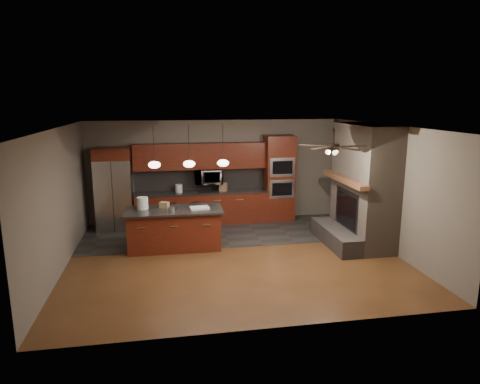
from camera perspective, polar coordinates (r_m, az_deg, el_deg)
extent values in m
plane|color=brown|center=(9.37, -0.66, -8.66)|extent=(7.00, 7.00, 0.00)
cube|color=white|center=(8.77, -0.70, 8.68)|extent=(7.00, 6.00, 0.02)
cube|color=#665B51|center=(11.89, -3.06, 2.81)|extent=(7.00, 0.02, 2.80)
cube|color=#665B51|center=(10.14, 19.24, 0.49)|extent=(0.02, 6.00, 2.80)
cube|color=#665B51|center=(9.09, -23.00, -1.10)|extent=(0.02, 6.00, 2.80)
cube|color=#2C2A28|center=(11.05, -2.20, -5.35)|extent=(7.00, 2.40, 0.01)
cube|color=#6C5C4D|center=(10.30, 16.22, 0.86)|extent=(0.80, 2.00, 2.80)
cube|color=#453D38|center=(10.33, 12.56, -5.79)|extent=(0.50, 2.00, 0.40)
cube|color=#2D2D30|center=(10.26, 14.12, -2.35)|extent=(0.05, 1.20, 0.95)
cube|color=black|center=(10.25, 13.99, -2.36)|extent=(0.02, 1.00, 0.75)
cube|color=brown|center=(10.06, 13.71, 1.61)|extent=(0.22, 2.10, 0.10)
cube|color=maroon|center=(11.75, -5.13, -2.17)|extent=(3.55, 0.60, 0.86)
cube|color=black|center=(11.64, -5.17, -0.03)|extent=(3.59, 0.64, 0.04)
cube|color=black|center=(11.85, -5.32, 1.77)|extent=(3.55, 0.03, 0.60)
cube|color=maroon|center=(11.60, -5.31, 4.79)|extent=(3.55, 0.35, 0.70)
cube|color=maroon|center=(11.96, 5.25, 1.81)|extent=(0.80, 0.60, 2.38)
cube|color=silver|center=(11.72, 5.61, 0.39)|extent=(0.70, 0.03, 0.52)
cube|color=black|center=(11.70, 5.64, 0.37)|extent=(0.55, 0.02, 0.35)
cube|color=silver|center=(11.61, 5.68, 3.29)|extent=(0.70, 0.03, 0.52)
cube|color=black|center=(11.59, 5.70, 3.28)|extent=(0.55, 0.02, 0.35)
imported|color=silver|center=(11.63, -4.25, 2.08)|extent=(0.73, 0.41, 0.50)
cube|color=silver|center=(11.59, -16.41, -0.33)|extent=(0.92, 0.72, 1.84)
cube|color=#2D2D30|center=(11.24, -16.60, -0.73)|extent=(0.02, 0.02, 1.82)
cube|color=silver|center=(11.23, -17.13, -0.48)|extent=(0.03, 0.03, 0.92)
cube|color=silver|center=(11.20, -16.12, -0.45)|extent=(0.03, 0.03, 0.92)
cube|color=maroon|center=(11.41, -16.74, 4.92)|extent=(0.92, 0.72, 0.30)
cube|color=maroon|center=(9.89, -8.75, -4.99)|extent=(2.06, 0.88, 0.88)
cube|color=black|center=(9.76, -8.84, -2.41)|extent=(2.21, 1.03, 0.04)
cylinder|color=white|center=(9.89, -12.86, -1.46)|extent=(0.27, 0.27, 0.27)
cylinder|color=#AFAFB4|center=(9.51, -9.11, -2.37)|extent=(0.18, 0.18, 0.10)
cube|color=silver|center=(9.72, -5.42, -2.13)|extent=(0.45, 0.34, 0.04)
cube|color=#92754B|center=(9.93, -10.06, -1.70)|extent=(0.24, 0.22, 0.13)
cylinder|color=silver|center=(11.58, -8.15, 0.48)|extent=(0.20, 0.20, 0.22)
cube|color=#8E6749|center=(11.63, -2.24, 0.66)|extent=(0.24, 0.22, 0.22)
cylinder|color=black|center=(9.39, -11.46, 6.29)|extent=(0.01, 0.01, 0.78)
ellipsoid|color=white|center=(9.44, -11.34, 3.57)|extent=(0.26, 0.26, 0.16)
cylinder|color=black|center=(9.40, -6.86, 6.45)|extent=(0.01, 0.01, 0.78)
ellipsoid|color=white|center=(9.45, -6.79, 3.74)|extent=(0.26, 0.26, 0.16)
cylinder|color=black|center=(9.47, -2.30, 6.57)|extent=(0.01, 0.01, 0.78)
ellipsoid|color=white|center=(9.53, -2.27, 3.88)|extent=(0.26, 0.26, 0.16)
cylinder|color=black|center=(8.51, 12.36, 7.28)|extent=(0.04, 0.04, 0.30)
cylinder|color=black|center=(8.53, 12.30, 5.94)|extent=(0.24, 0.24, 0.12)
cube|color=black|center=(8.68, 14.63, 5.93)|extent=(0.60, 0.12, 0.01)
cube|color=black|center=(8.90, 12.12, 6.20)|extent=(0.30, 0.61, 0.01)
cube|color=black|center=(8.62, 9.83, 6.11)|extent=(0.56, 0.45, 0.01)
cube|color=black|center=(8.21, 10.89, 5.76)|extent=(0.56, 0.45, 0.01)
cube|color=black|center=(8.24, 14.01, 5.65)|extent=(0.30, 0.61, 0.01)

